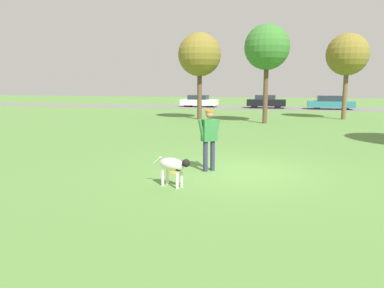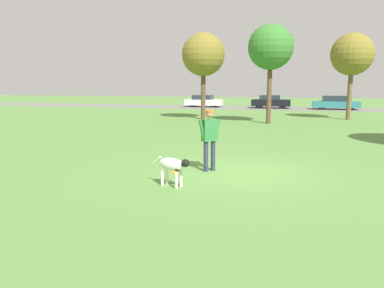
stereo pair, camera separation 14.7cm
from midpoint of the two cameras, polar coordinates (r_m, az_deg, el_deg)
name	(u,v)px [view 1 (the left image)]	position (r m, az deg, el deg)	size (l,w,h in m)	color
ground_plane	(238,172)	(10.60, 6.66, -4.19)	(120.00, 120.00, 0.00)	#56843D
far_road_strip	(273,108)	(39.02, 12.08, 5.36)	(120.00, 6.00, 0.01)	slate
person	(209,135)	(10.44, 2.23, 1.36)	(0.58, 0.52, 1.72)	#2D334C
dog	(173,166)	(8.91, -3.35, -3.32)	(1.07, 0.56, 0.72)	silver
frisbee	(173,172)	(10.44, -3.26, -4.30)	(0.24, 0.24, 0.02)	orange
tree_far_left	(200,55)	(26.13, 1.00, 13.40)	(2.93, 2.93, 5.88)	brown
tree_mid_center	(267,48)	(23.87, 11.17, 14.20)	(2.76, 2.76, 6.03)	brown
tree_far_right	(347,55)	(28.03, 22.46, 12.42)	(2.83, 2.83, 5.83)	brown
parked_car_white	(199,101)	(40.31, 0.99, 6.55)	(3.91, 1.94, 1.27)	white
parked_car_black	(266,102)	(39.03, 11.13, 6.37)	(3.85, 1.84, 1.33)	black
parked_car_teal	(330,103)	(38.79, 20.21, 5.93)	(4.32, 1.85, 1.33)	teal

